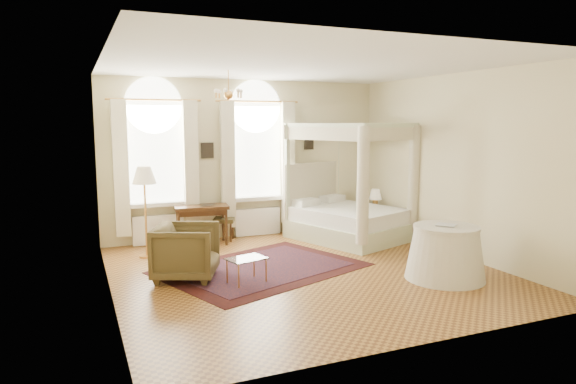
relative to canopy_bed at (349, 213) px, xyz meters
name	(u,v)px	position (x,y,z in m)	size (l,w,h in m)	color
ground	(305,272)	(-1.83, -1.81, -0.55)	(6.00, 6.00, 0.00)	#9E6B2D
room_walls	(306,151)	(-1.83, -1.81, 1.43)	(6.00, 6.00, 6.00)	beige
window_left	(156,170)	(-3.73, 1.06, 0.94)	(1.62, 0.27, 3.29)	white
window_right	(257,167)	(-1.63, 1.06, 0.94)	(1.62, 0.27, 3.29)	white
chandelier	(229,94)	(-2.73, -0.61, 2.36)	(0.51, 0.45, 0.50)	#BE863F
wall_pictures	(251,148)	(-1.75, 1.16, 1.34)	(2.54, 0.03, 0.39)	black
canopy_bed	(349,213)	(0.00, 0.00, 0.00)	(2.43, 2.67, 2.40)	beige
nightstand	(374,220)	(0.87, 0.41, -0.28)	(0.37, 0.34, 0.53)	#3D2410
nightstand_lamp	(375,196)	(0.92, 0.45, 0.26)	(0.29, 0.29, 0.42)	#BE863F
writing_desk	(202,211)	(-2.93, 0.74, 0.12)	(1.11, 0.68, 0.78)	#3D2410
laptop	(207,205)	(-2.83, 0.70, 0.25)	(0.31, 0.20, 0.02)	black
stool	(224,222)	(-2.43, 0.89, -0.15)	(0.54, 0.54, 0.47)	#3F391B
armchair	(186,252)	(-3.69, -1.41, -0.12)	(0.92, 0.95, 0.86)	#473A1E
coffee_table	(247,261)	(-2.90, -1.99, -0.20)	(0.66, 0.54, 0.39)	silver
floor_lamp	(144,180)	(-4.08, 0.18, 0.86)	(0.42, 0.42, 1.64)	#BE863F
oriental_rug	(262,268)	(-2.42, -1.35, -0.54)	(3.77, 3.24, 0.01)	#380E0D
side_table	(445,253)	(0.02, -2.98, -0.14)	(1.23, 1.23, 0.84)	beige
book	(444,226)	(-0.07, -3.03, 0.30)	(0.22, 0.29, 0.03)	black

